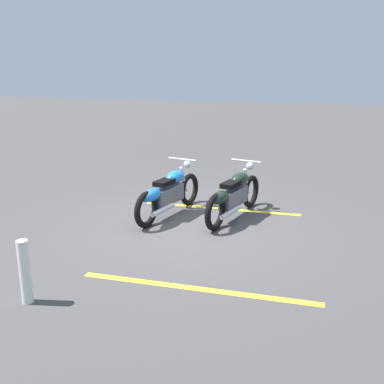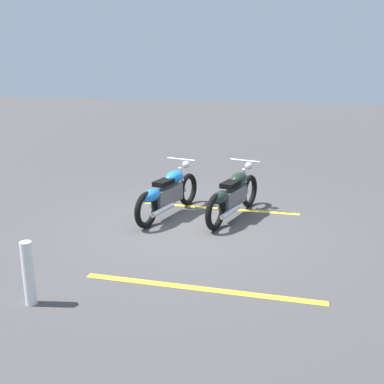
# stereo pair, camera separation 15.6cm
# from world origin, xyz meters

# --- Properties ---
(ground_plane) EXTENTS (60.00, 60.00, 0.00)m
(ground_plane) POSITION_xyz_m (0.00, 0.00, 0.00)
(ground_plane) COLOR #474444
(motorcycle_bright_foreground) EXTENTS (2.21, 0.70, 1.04)m
(motorcycle_bright_foreground) POSITION_xyz_m (-0.38, -0.62, 0.46)
(motorcycle_bright_foreground) COLOR black
(motorcycle_bright_foreground) RESTS_ON ground
(motorcycle_dark_foreground) EXTENTS (2.20, 0.73, 1.04)m
(motorcycle_dark_foreground) POSITION_xyz_m (-0.62, 0.60, 0.46)
(motorcycle_dark_foreground) COLOR black
(motorcycle_dark_foreground) RESTS_ON ground
(bollard_post) EXTENTS (0.14, 0.14, 0.81)m
(bollard_post) POSITION_xyz_m (3.23, -1.09, 0.40)
(bollard_post) COLOR white
(bollard_post) RESTS_ON ground
(parking_stripe_near) EXTENTS (0.27, 3.20, 0.01)m
(parking_stripe_near) POSITION_xyz_m (-1.14, 0.23, 0.00)
(parking_stripe_near) COLOR yellow
(parking_stripe_near) RESTS_ON ground
(parking_stripe_mid) EXTENTS (0.27, 3.20, 0.01)m
(parking_stripe_mid) POSITION_xyz_m (2.27, 0.79, 0.00)
(parking_stripe_mid) COLOR yellow
(parking_stripe_mid) RESTS_ON ground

